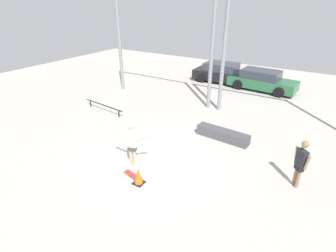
# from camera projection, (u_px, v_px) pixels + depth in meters

# --- Properties ---
(ground_plane) EXTENTS (36.00, 36.00, 0.00)m
(ground_plane) POSITION_uv_depth(u_px,v_px,m) (148.00, 161.00, 10.01)
(ground_plane) COLOR #B2ADA3
(skateboarder) EXTENTS (1.40, 0.40, 1.77)m
(skateboarder) POSITION_uv_depth(u_px,v_px,m) (132.00, 142.00, 9.28)
(skateboarder) COLOR #DBAD89
(skateboarder) RESTS_ON ground_plane
(skateboard) EXTENTS (0.82, 0.36, 0.08)m
(skateboard) POSITION_uv_depth(u_px,v_px,m) (133.00, 175.00, 9.10)
(skateboard) COLOR red
(skateboard) RESTS_ON ground_plane
(grind_box) EXTENTS (2.37, 0.69, 0.44)m
(grind_box) POSITION_uv_depth(u_px,v_px,m) (223.00, 135.00, 11.48)
(grind_box) COLOR #47474C
(grind_box) RESTS_ON ground_plane
(grind_rail) EXTENTS (2.89, 0.37, 0.40)m
(grind_rail) POSITION_uv_depth(u_px,v_px,m) (104.00, 106.00, 14.23)
(grind_rail) COLOR black
(grind_rail) RESTS_ON ground_plane
(canopy_support_left) EXTENTS (6.50, 0.20, 5.98)m
(canopy_support_left) POSITION_uv_depth(u_px,v_px,m) (161.00, 35.00, 14.78)
(canopy_support_left) COLOR gray
(canopy_support_left) RESTS_ON ground_plane
(canopy_support_right) EXTENTS (6.50, 0.20, 5.98)m
(canopy_support_right) POSITION_uv_depth(u_px,v_px,m) (293.00, 46.00, 11.48)
(canopy_support_right) COLOR gray
(canopy_support_right) RESTS_ON ground_plane
(parked_car_black) EXTENTS (4.17, 2.07, 1.38)m
(parked_car_black) POSITION_uv_depth(u_px,v_px,m) (222.00, 73.00, 19.15)
(parked_car_black) COLOR black
(parked_car_black) RESTS_ON ground_plane
(parked_car_green) EXTENTS (4.49, 2.10, 1.33)m
(parked_car_green) POSITION_uv_depth(u_px,v_px,m) (262.00, 81.00, 17.48)
(parked_car_green) COLOR #28603D
(parked_car_green) RESTS_ON ground_plane
(bystander) EXTENTS (0.52, 0.52, 1.70)m
(bystander) POSITION_uv_depth(u_px,v_px,m) (301.00, 162.00, 8.26)
(bystander) COLOR #8C664C
(bystander) RESTS_ON ground_plane
(traffic_cone) EXTENTS (0.36, 0.36, 0.61)m
(traffic_cone) POSITION_uv_depth(u_px,v_px,m) (138.00, 176.00, 8.69)
(traffic_cone) COLOR black
(traffic_cone) RESTS_ON ground_plane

